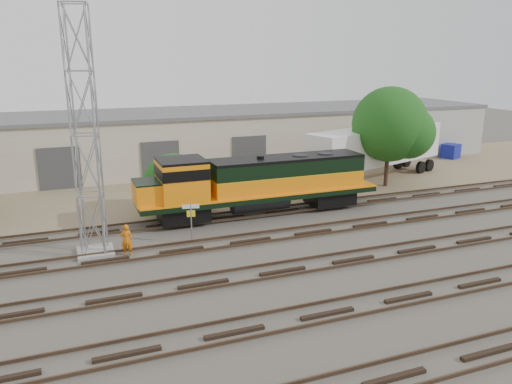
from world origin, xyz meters
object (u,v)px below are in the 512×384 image
object	(u,v)px
locomotive	(256,183)
worker	(127,240)
signal_tower	(86,139)
semi_trailer	(379,147)

from	to	relation	value
locomotive	worker	world-z (taller)	locomotive
signal_tower	worker	xyz separation A→B (m)	(1.58, -0.82, -5.33)
signal_tower	locomotive	bearing A→B (deg)	16.79
locomotive	semi_trailer	xyz separation A→B (m)	(13.64, 6.07, 0.54)
locomotive	semi_trailer	distance (m)	14.94
locomotive	semi_trailer	bearing A→B (deg)	23.99
signal_tower	semi_trailer	bearing A→B (deg)	20.95
signal_tower	semi_trailer	xyz separation A→B (m)	(24.11, 9.23, -3.39)
signal_tower	worker	bearing A→B (deg)	-27.47
signal_tower	semi_trailer	size ratio (longest dim) A/B	0.87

